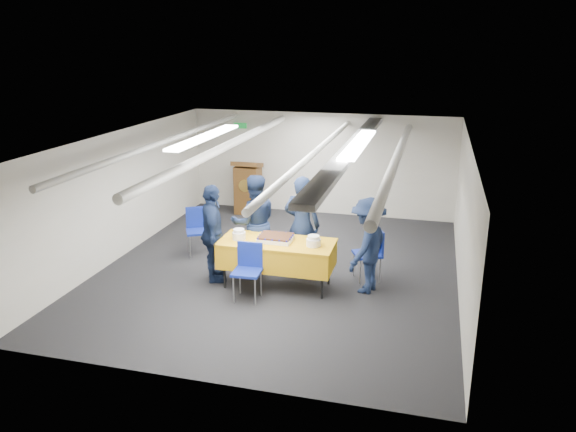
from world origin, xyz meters
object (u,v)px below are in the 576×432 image
object	(u,v)px
sailor_a	(302,225)
sailor_d	(368,245)
sailor_b	(254,223)
podium	(248,187)
sailor_c	(213,234)
sheet_cake	(276,238)
chair_near	(249,265)
serving_table	(277,254)
chair_right	(372,249)
chair_left	(197,226)

from	to	relation	value
sailor_a	sailor_d	size ratio (longest dim) A/B	1.11
sailor_b	sailor_a	bearing A→B (deg)	155.66
podium	sailor_c	xyz separation A→B (m)	(0.67, -3.77, 0.20)
sheet_cake	chair_near	bearing A→B (deg)	-118.12
chair_near	sailor_b	distance (m)	1.20
serving_table	chair_right	size ratio (longest dim) A/B	2.11
podium	chair_right	size ratio (longest dim) A/B	1.44
serving_table	sailor_d	xyz separation A→B (m)	(1.42, 0.19, 0.21)
podium	sailor_d	xyz separation A→B (m)	(3.17, -3.54, 0.15)
sailor_a	sailor_b	world-z (taller)	sailor_a
sailor_d	sheet_cake	bearing A→B (deg)	-65.18
sailor_a	sailor_d	bearing A→B (deg)	159.34
podium	sailor_d	size ratio (longest dim) A/B	0.82
sailor_d	sailor_c	bearing A→B (deg)	-66.34
chair_near	sheet_cake	bearing A→B (deg)	61.88
sheet_cake	sailor_c	size ratio (longest dim) A/B	0.33
sailor_c	sailor_d	xyz separation A→B (m)	(2.50, 0.23, -0.05)
sailor_d	chair_right	bearing A→B (deg)	-164.96
sailor_a	sheet_cake	bearing A→B (deg)	67.80
sailor_c	chair_right	bearing A→B (deg)	-98.13
sailor_a	sailor_d	world-z (taller)	sailor_a
podium	sailor_a	size ratio (longest dim) A/B	0.74
sailor_b	sailor_c	xyz separation A→B (m)	(-0.50, -0.67, -0.02)
sailor_b	sailor_c	size ratio (longest dim) A/B	1.03
serving_table	chair_right	distance (m)	1.60
podium	sheet_cake	bearing A→B (deg)	-65.12
podium	chair_left	size ratio (longest dim) A/B	1.44
podium	chair_left	world-z (taller)	podium
sailor_c	chair_left	bearing A→B (deg)	10.68
chair_near	chair_left	size ratio (longest dim) A/B	1.00
sheet_cake	chair_left	xyz separation A→B (m)	(-1.81, 1.04, -0.28)
podium	chair_near	distance (m)	4.47
sheet_cake	sailor_b	xyz separation A→B (m)	(-0.55, 0.60, 0.02)
sheet_cake	chair_left	bearing A→B (deg)	150.12
podium	chair_left	xyz separation A→B (m)	(-0.09, -2.66, -0.08)
chair_near	sailor_c	distance (m)	0.94
podium	sailor_b	bearing A→B (deg)	-69.43
chair_near	chair_left	xyz separation A→B (m)	(-1.53, 1.57, 0.00)
sailor_a	sailor_c	size ratio (longest dim) A/B	1.04
podium	sailor_c	world-z (taller)	sailor_c
chair_right	serving_table	bearing A→B (deg)	-154.92
sheet_cake	podium	world-z (taller)	podium
sheet_cake	chair_right	distance (m)	1.64
chair_right	sailor_d	world-z (taller)	sailor_d
sailor_a	sailor_c	world-z (taller)	sailor_a
chair_left	sailor_a	size ratio (longest dim) A/B	0.51
chair_near	sailor_a	bearing A→B (deg)	64.27
chair_right	sailor_d	bearing A→B (deg)	-93.41
sailor_c	sheet_cake	bearing A→B (deg)	-110.26
sailor_c	serving_table	bearing A→B (deg)	-112.04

